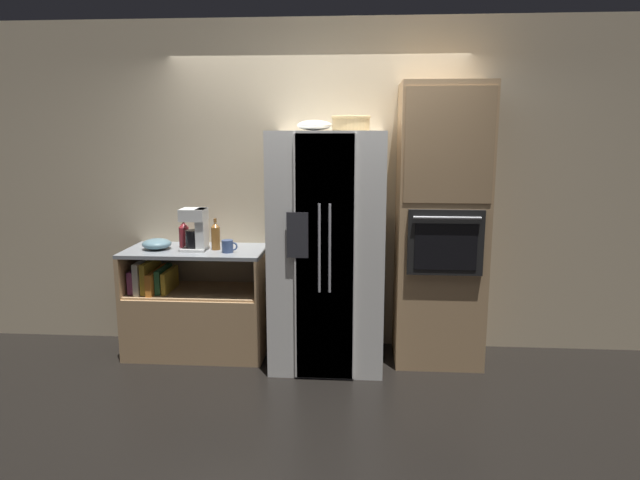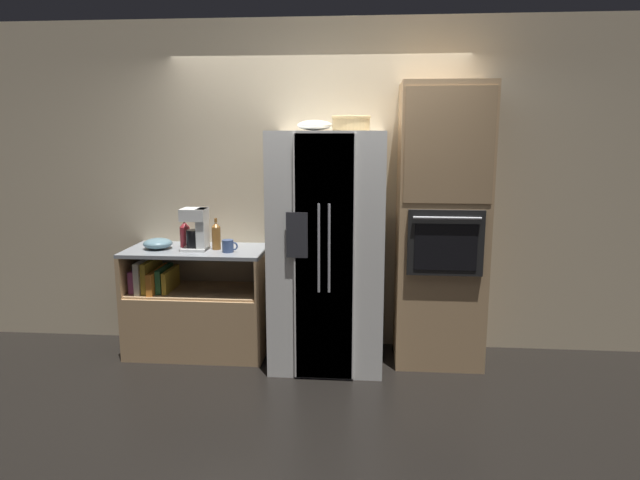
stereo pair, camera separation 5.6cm
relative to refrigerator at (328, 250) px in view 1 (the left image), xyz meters
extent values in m
plane|color=black|center=(-0.11, -0.08, -0.94)|extent=(20.00, 20.00, 0.00)
cube|color=beige|center=(-0.11, 0.43, 0.46)|extent=(12.00, 0.06, 2.80)
cube|color=tan|center=(-1.12, 0.10, -0.67)|extent=(1.17, 0.61, 0.54)
cube|color=tan|center=(-1.12, 0.10, -0.40)|extent=(1.12, 0.56, 0.02)
cube|color=tan|center=(-1.68, 0.10, -0.23)|extent=(0.04, 0.61, 0.34)
cube|color=tan|center=(-0.55, 0.10, -0.23)|extent=(0.04, 0.61, 0.34)
cube|color=gray|center=(-1.12, 0.10, -0.05)|extent=(1.17, 0.61, 0.03)
cube|color=#934784|center=(-1.62, 0.07, -0.29)|extent=(0.05, 0.34, 0.19)
cube|color=silver|center=(-1.56, 0.07, -0.26)|extent=(0.05, 0.43, 0.26)
cube|color=gold|center=(-1.50, 0.07, -0.26)|extent=(0.04, 0.40, 0.26)
cube|color=orange|center=(-1.45, 0.07, -0.30)|extent=(0.05, 0.45, 0.18)
cube|color=#337A4C|center=(-1.39, 0.07, -0.29)|extent=(0.04, 0.33, 0.20)
cube|color=gold|center=(-1.34, 0.07, -0.30)|extent=(0.04, 0.36, 0.18)
cube|color=white|center=(0.00, 0.01, 0.00)|extent=(0.89, 0.78, 1.88)
cube|color=white|center=(-0.01, -0.39, 0.00)|extent=(0.44, 0.02, 1.85)
cube|color=white|center=(0.01, -0.39, 0.00)|extent=(0.44, 0.02, 1.85)
cylinder|color=#B2B2B7|center=(-0.04, -0.42, 0.09)|extent=(0.02, 0.02, 0.66)
cylinder|color=#B2B2B7|center=(0.04, -0.42, 0.09)|extent=(0.02, 0.02, 0.66)
cube|color=#2D2D33|center=(-0.20, -0.41, 0.19)|extent=(0.16, 0.01, 0.34)
cube|color=tan|center=(0.90, 0.11, 0.18)|extent=(0.70, 0.59, 2.25)
cube|color=black|center=(0.90, -0.20, 0.11)|extent=(0.57, 0.04, 0.50)
cube|color=black|center=(0.90, -0.22, 0.08)|extent=(0.47, 0.01, 0.35)
cylinder|color=#B2B2B7|center=(0.90, -0.24, 0.30)|extent=(0.50, 0.02, 0.02)
cube|color=#A68259|center=(0.90, -0.19, 0.83)|extent=(0.65, 0.01, 0.85)
cylinder|color=tan|center=(0.18, -0.02, 0.99)|extent=(0.28, 0.28, 0.10)
torus|color=tan|center=(0.18, -0.02, 1.04)|extent=(0.30, 0.30, 0.02)
ellipsoid|color=white|center=(-0.12, 0.09, 0.98)|extent=(0.28, 0.28, 0.08)
cylinder|color=maroon|center=(-1.23, 0.17, 0.05)|extent=(0.08, 0.08, 0.17)
cone|color=maroon|center=(-1.23, 0.17, 0.16)|extent=(0.08, 0.08, 0.05)
cylinder|color=maroon|center=(-1.23, 0.17, 0.19)|extent=(0.03, 0.03, 0.02)
cylinder|color=brown|center=(-0.94, 0.09, 0.06)|extent=(0.07, 0.07, 0.19)
cone|color=brown|center=(-0.94, 0.09, 0.18)|extent=(0.07, 0.07, 0.04)
cylinder|color=brown|center=(-0.94, 0.09, 0.21)|extent=(0.03, 0.03, 0.03)
cylinder|color=#384C7A|center=(-0.82, -0.01, 0.02)|extent=(0.09, 0.09, 0.10)
torus|color=#384C7A|center=(-0.77, -0.01, 0.02)|extent=(0.07, 0.01, 0.07)
ellipsoid|color=#668C99|center=(-1.44, 0.07, 0.01)|extent=(0.24, 0.24, 0.09)
cube|color=white|center=(-1.11, 0.04, -0.02)|extent=(0.20, 0.19, 0.02)
cylinder|color=black|center=(-1.12, 0.04, 0.06)|extent=(0.11, 0.11, 0.15)
cube|color=white|center=(-1.04, 0.04, 0.14)|extent=(0.07, 0.16, 0.35)
cube|color=white|center=(-1.11, 0.04, 0.27)|extent=(0.20, 0.19, 0.10)
camera|label=1|loc=(0.27, -4.48, 0.94)|focal=32.00mm
camera|label=2|loc=(0.32, -4.48, 0.94)|focal=32.00mm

